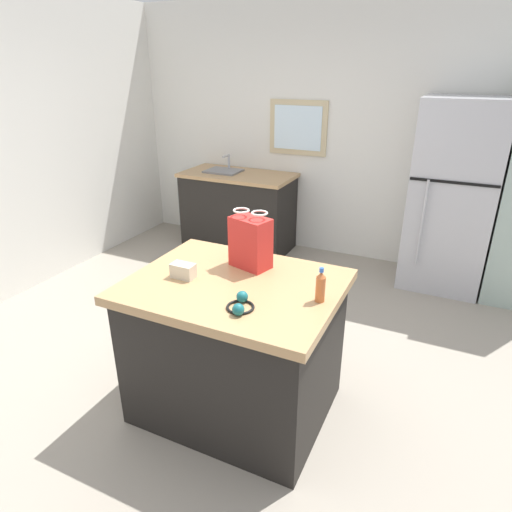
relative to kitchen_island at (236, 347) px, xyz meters
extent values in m
plane|color=#9E9384|center=(-0.17, 0.28, -0.46)|extent=(6.26, 6.26, 0.00)
cube|color=silver|center=(-0.17, 2.89, 0.92)|extent=(5.11, 0.10, 2.76)
cube|color=#CCB78C|center=(-0.67, 2.83, 0.97)|extent=(0.68, 0.04, 0.60)
cube|color=white|center=(-0.67, 2.81, 0.97)|extent=(0.56, 0.02, 0.48)
cube|color=black|center=(0.00, 0.00, -0.03)|extent=(1.15, 0.89, 0.86)
cube|color=tan|center=(0.00, 0.00, 0.43)|extent=(1.23, 0.97, 0.06)
cube|color=#B7B7BC|center=(1.04, 2.49, 0.45)|extent=(0.76, 0.64, 1.83)
cube|color=black|center=(1.04, 2.17, 0.67)|extent=(0.74, 0.01, 0.02)
cylinder|color=#B7B7BC|center=(0.83, 2.14, 0.27)|extent=(0.02, 0.02, 0.82)
cube|color=black|center=(-1.28, 2.49, -0.02)|extent=(1.27, 0.63, 0.88)
cube|color=tan|center=(-1.28, 2.49, 0.44)|extent=(1.31, 0.67, 0.04)
cube|color=slate|center=(-1.47, 2.49, 0.41)|extent=(0.40, 0.32, 0.14)
cylinder|color=#B7B7BC|center=(-1.47, 2.63, 0.55)|extent=(0.03, 0.03, 0.18)
cylinder|color=#B7B7BC|center=(-1.47, 2.56, 0.63)|extent=(0.02, 0.14, 0.02)
cube|color=red|center=(-0.01, 0.24, 0.61)|extent=(0.28, 0.21, 0.32)
torus|color=white|center=(-0.07, 0.24, 0.82)|extent=(0.13, 0.13, 0.01)
torus|color=white|center=(0.05, 0.24, 0.82)|extent=(0.13, 0.13, 0.01)
cube|color=beige|center=(-0.30, -0.07, 0.50)|extent=(0.14, 0.08, 0.09)
cylinder|color=#C66633|center=(0.52, 0.00, 0.53)|extent=(0.05, 0.05, 0.14)
cone|color=#C66633|center=(0.52, 0.00, 0.61)|extent=(0.05, 0.05, 0.03)
cylinder|color=blue|center=(0.52, 0.00, 0.64)|extent=(0.02, 0.02, 0.02)
torus|color=black|center=(0.17, -0.25, 0.46)|extent=(0.19, 0.19, 0.01)
sphere|color=#19666B|center=(0.19, -0.32, 0.49)|extent=(0.06, 0.06, 0.06)
sphere|color=#19666B|center=(0.15, -0.19, 0.49)|extent=(0.06, 0.06, 0.06)
camera|label=1|loc=(1.11, -2.04, 1.63)|focal=31.14mm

